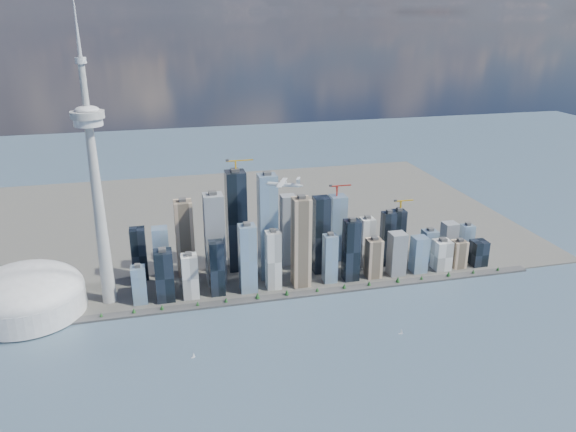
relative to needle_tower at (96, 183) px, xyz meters
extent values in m
plane|color=#354D5D|center=(300.00, -310.00, -235.84)|extent=(4000.00, 4000.00, 0.00)
cube|color=#383838|center=(300.00, -60.00, -233.84)|extent=(1100.00, 22.00, 4.00)
cube|color=#4C4C47|center=(300.00, 390.00, -234.34)|extent=(1400.00, 900.00, 3.00)
cylinder|color=#3F2D1E|center=(-176.67, -60.00, -230.64)|extent=(1.00, 1.00, 2.40)
cone|color=#17411A|center=(-176.67, -60.00, -227.04)|extent=(7.20, 7.20, 8.00)
cylinder|color=#3F2D1E|center=(-90.00, -60.00, -230.64)|extent=(1.00, 1.00, 2.40)
cone|color=#17411A|center=(-90.00, -60.00, -227.04)|extent=(7.20, 7.20, 8.00)
cylinder|color=#3F2D1E|center=(-3.33, -60.00, -230.64)|extent=(1.00, 1.00, 2.40)
cone|color=#17411A|center=(-3.33, -60.00, -227.04)|extent=(7.20, 7.20, 8.00)
cylinder|color=#3F2D1E|center=(83.33, -60.00, -230.64)|extent=(1.00, 1.00, 2.40)
cone|color=#17411A|center=(83.33, -60.00, -227.04)|extent=(7.20, 7.20, 8.00)
cylinder|color=#3F2D1E|center=(170.00, -60.00, -230.64)|extent=(1.00, 1.00, 2.40)
cone|color=#17411A|center=(170.00, -60.00, -227.04)|extent=(7.20, 7.20, 8.00)
cylinder|color=#3F2D1E|center=(256.67, -60.00, -230.64)|extent=(1.00, 1.00, 2.40)
cone|color=#17411A|center=(256.67, -60.00, -227.04)|extent=(7.20, 7.20, 8.00)
cylinder|color=#3F2D1E|center=(343.33, -60.00, -230.64)|extent=(1.00, 1.00, 2.40)
cone|color=#17411A|center=(343.33, -60.00, -227.04)|extent=(7.20, 7.20, 8.00)
cylinder|color=#3F2D1E|center=(430.00, -60.00, -230.64)|extent=(1.00, 1.00, 2.40)
cone|color=#17411A|center=(430.00, -60.00, -227.04)|extent=(7.20, 7.20, 8.00)
cylinder|color=#3F2D1E|center=(516.67, -60.00, -230.64)|extent=(1.00, 1.00, 2.40)
cone|color=#17411A|center=(516.67, -60.00, -227.04)|extent=(7.20, 7.20, 8.00)
cylinder|color=#3F2D1E|center=(603.33, -60.00, -230.64)|extent=(1.00, 1.00, 2.40)
cone|color=#17411A|center=(603.33, -60.00, -227.04)|extent=(7.20, 7.20, 8.00)
cylinder|color=#3F2D1E|center=(690.00, -60.00, -230.64)|extent=(1.00, 1.00, 2.40)
cone|color=#17411A|center=(690.00, -60.00, -227.04)|extent=(7.20, 7.20, 8.00)
cylinder|color=#3F2D1E|center=(776.67, -60.00, -230.64)|extent=(1.00, 1.00, 2.40)
cone|color=#17411A|center=(776.67, -60.00, -227.04)|extent=(7.20, 7.20, 8.00)
cube|color=black|center=(100.00, -20.00, -182.91)|extent=(34.00, 34.00, 99.86)
cube|color=#7D9DBE|center=(100.00, 30.00, -169.29)|extent=(30.00, 30.00, 127.10)
cube|color=silver|center=(150.00, -20.00, -189.72)|extent=(30.00, 30.00, 86.25)
cube|color=tan|center=(150.00, 85.00, -153.40)|extent=(36.00, 36.00, 158.87)
cube|color=slate|center=(205.00, 30.00, -139.78)|extent=(38.00, 38.00, 186.11)
cube|color=black|center=(205.00, -20.00, -178.37)|extent=(28.00, 28.00, 108.94)
cube|color=#7D9DBE|center=(260.00, -20.00, -164.75)|extent=(32.00, 32.00, 136.18)
cube|color=black|center=(260.00, 85.00, -126.17)|extent=(40.00, 40.00, 213.34)
cube|color=#7D9DBE|center=(315.00, 30.00, -123.90)|extent=(36.00, 36.00, 217.88)
cube|color=silver|center=(315.00, -20.00, -173.83)|extent=(28.00, 28.00, 118.02)
cube|color=tan|center=(370.00, -20.00, -142.05)|extent=(34.00, 34.00, 181.57)
cube|color=slate|center=(370.00, 85.00, -155.67)|extent=(30.00, 30.00, 154.33)
cube|color=black|center=(425.00, 30.00, -151.13)|extent=(32.00, 32.00, 163.41)
cube|color=#7D9DBE|center=(425.00, -20.00, -182.91)|extent=(26.00, 26.00, 99.86)
cube|color=black|center=(475.00, -20.00, -169.29)|extent=(30.00, 30.00, 127.10)
cube|color=#7D9DBE|center=(475.00, 85.00, -160.21)|extent=(34.00, 34.00, 145.26)
cube|color=silver|center=(525.00, 30.00, -178.37)|extent=(28.00, 28.00, 108.94)
cube|color=tan|center=(525.00, -20.00, -191.99)|extent=(30.00, 30.00, 81.71)
cube|color=slate|center=(575.00, -20.00, -187.45)|extent=(32.00, 32.00, 90.78)
cube|color=black|center=(575.00, 30.00, -173.83)|extent=(26.00, 26.00, 118.02)
cube|color=#7D9DBE|center=(625.00, -20.00, -194.26)|extent=(30.00, 30.00, 77.17)
cube|color=black|center=(625.00, 85.00, -182.91)|extent=(28.00, 28.00, 99.86)
cube|color=#7D9DBE|center=(675.00, 30.00, -198.79)|extent=(30.00, 30.00, 68.09)
cube|color=silver|center=(675.00, -20.00, -201.06)|extent=(34.00, 34.00, 63.55)
cube|color=tan|center=(720.00, -20.00, -203.33)|extent=(28.00, 28.00, 59.01)
cube|color=slate|center=(720.00, 30.00, -191.99)|extent=(30.00, 30.00, 81.71)
cube|color=black|center=(765.00, -20.00, -205.60)|extent=(32.00, 32.00, 54.47)
cube|color=#7D9DBE|center=(765.00, 30.00, -196.52)|extent=(26.00, 26.00, 72.63)
cube|color=black|center=(60.00, 85.00, -178.37)|extent=(30.00, 30.00, 108.94)
cube|color=#7D9DBE|center=(60.00, -20.00, -196.52)|extent=(26.00, 26.00, 72.63)
cube|color=gold|center=(260.00, 85.00, -8.49)|extent=(3.00, 3.00, 22.00)
cube|color=gold|center=(268.25, 85.00, 2.51)|extent=(55.00, 2.20, 2.20)
cube|color=#383838|center=(243.50, 85.00, 4.51)|extent=(6.00, 4.00, 4.00)
cube|color=#B02319|center=(475.00, 85.00, -76.58)|extent=(3.00, 3.00, 22.00)
cube|color=#B02319|center=(482.20, 85.00, -65.58)|extent=(48.00, 2.20, 2.20)
cube|color=#383838|center=(460.60, 85.00, -63.58)|extent=(6.00, 4.00, 4.00)
cube|color=gold|center=(625.00, 85.00, -121.98)|extent=(3.00, 3.00, 22.00)
cube|color=gold|center=(631.75, 85.00, -110.98)|extent=(45.00, 2.20, 2.20)
cube|color=#383838|center=(611.50, 85.00, -108.98)|extent=(6.00, 4.00, 4.00)
cone|color=#ADADA8|center=(0.00, 0.00, -62.84)|extent=(26.00, 26.00, 340.00)
cylinder|color=#BBBBBB|center=(0.00, 0.00, 107.16)|extent=(48.00, 48.00, 14.00)
cylinder|color=#ADADA8|center=(0.00, 0.00, 119.16)|extent=(56.00, 56.00, 12.00)
ellipsoid|color=#BBBBBB|center=(0.00, 0.00, 127.16)|extent=(40.00, 40.00, 14.00)
cylinder|color=#ADADA8|center=(0.00, 0.00, 167.16)|extent=(11.00, 11.00, 80.00)
cylinder|color=#BBBBBB|center=(0.00, 0.00, 207.16)|extent=(18.00, 18.00, 10.00)
cone|color=silver|center=(0.00, 0.00, 265.16)|extent=(7.00, 7.00, 105.00)
cylinder|color=#BBBBBB|center=(-140.00, -10.00, -210.84)|extent=(200.00, 200.00, 44.00)
ellipsoid|color=#BBBBBB|center=(-140.00, -10.00, -188.84)|extent=(200.00, 200.00, 84.00)
cylinder|color=silver|center=(311.00, -113.37, 7.26)|extent=(51.01, 28.24, 6.54)
cone|color=silver|center=(285.94, -101.80, 7.26)|extent=(9.24, 8.94, 6.54)
cone|color=silver|center=(337.00, -125.38, 7.26)|extent=(12.03, 10.23, 6.54)
cube|color=silver|center=(309.15, -112.52, 10.74)|extent=(31.44, 55.41, 1.02)
cylinder|color=silver|center=(304.43, -122.73, 9.10)|extent=(11.75, 8.06, 3.68)
cylinder|color=silver|center=(313.86, -102.30, 9.10)|extent=(11.75, 8.06, 3.68)
cylinder|color=#3F3F3F|center=(298.86, -120.15, 9.10)|extent=(3.71, 7.55, 8.18)
cylinder|color=#3F3F3F|center=(308.30, -99.73, 9.10)|extent=(3.71, 7.55, 8.18)
cube|color=silver|center=(334.21, -124.09, 13.81)|extent=(5.54, 3.14, 11.25)
cube|color=silver|center=(334.21, -124.09, 19.53)|extent=(11.80, 18.60, 0.72)
cube|color=white|center=(137.53, -221.10, -235.45)|extent=(6.11, 3.14, 0.78)
cylinder|color=#999999|center=(137.53, -221.10, -230.96)|extent=(0.23, 0.23, 8.79)
cube|color=white|center=(487.50, -234.91, -235.40)|extent=(6.77, 3.22, 0.87)
cylinder|color=#999999|center=(487.50, -234.91, -230.42)|extent=(0.26, 0.26, 9.76)
camera|label=1|loc=(103.02, -995.34, 280.98)|focal=35.00mm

